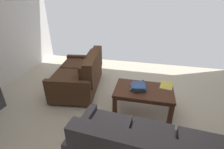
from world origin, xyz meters
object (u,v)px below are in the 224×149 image
coffee_table (144,93)px  book_stack (138,86)px  tv_remote (140,82)px  loose_magazine (167,85)px  loveseat_near (81,75)px

coffee_table → book_stack: size_ratio=2.90×
coffee_table → tv_remote: bearing=-71.6°
book_stack → loose_magazine: bearing=-154.5°
coffee_table → tv_remote: (0.08, -0.25, 0.08)m
loveseat_near → tv_remote: (-1.30, 0.23, 0.12)m
book_stack → loveseat_near: bearing=-20.7°
tv_remote → loose_magazine: size_ratio=0.51×
coffee_table → loose_magazine: 0.47m
tv_remote → loose_magazine: bearing=178.5°
loveseat_near → book_stack: 1.37m
loose_magazine → book_stack: bearing=-145.1°
book_stack → tv_remote: 0.25m
loose_magazine → tv_remote: bearing=-172.1°
tv_remote → loose_magazine: tv_remote is taller
loveseat_near → coffee_table: (-1.38, 0.48, 0.04)m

